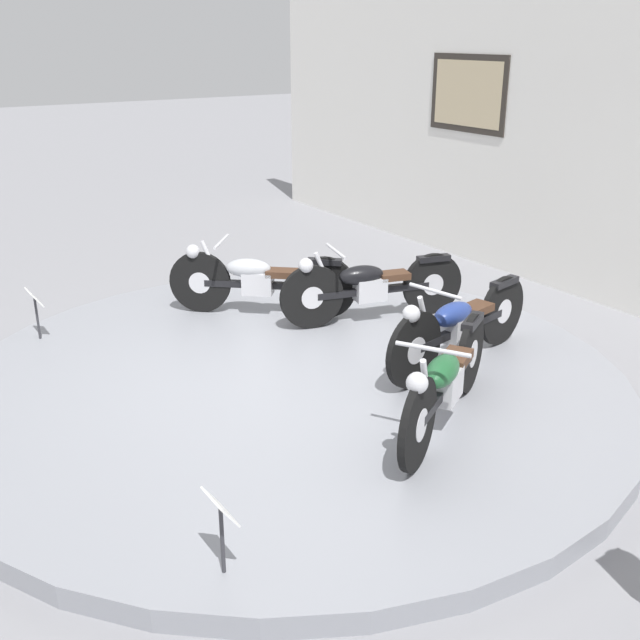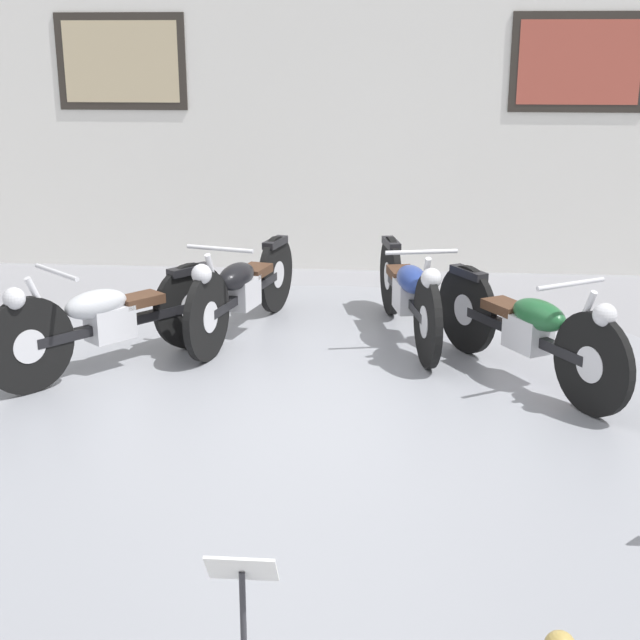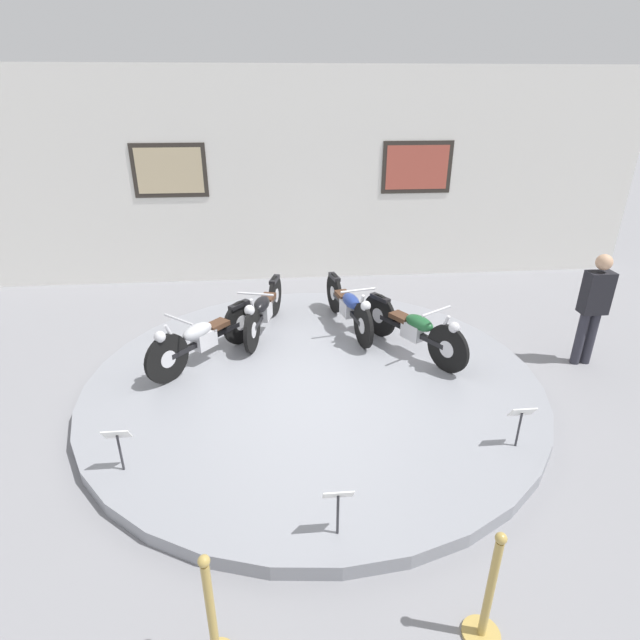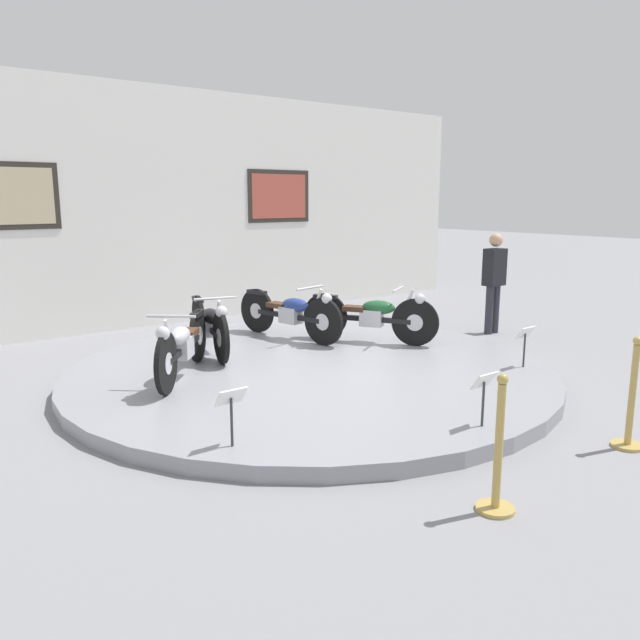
# 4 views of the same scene
# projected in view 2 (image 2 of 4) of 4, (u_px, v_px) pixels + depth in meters

# --- Properties ---
(ground_plane) EXTENTS (60.00, 60.00, 0.00)m
(ground_plane) POSITION_uv_depth(u_px,v_px,m) (309.00, 424.00, 5.92)
(ground_plane) COLOR gray
(display_platform) EXTENTS (5.97, 5.97, 0.16)m
(display_platform) POSITION_uv_depth(u_px,v_px,m) (309.00, 413.00, 5.90)
(display_platform) COLOR gray
(display_platform) RESTS_ON ground_plane
(back_wall) EXTENTS (14.00, 0.22, 4.07)m
(back_wall) POSITION_uv_depth(u_px,v_px,m) (346.00, 82.00, 9.46)
(back_wall) COLOR white
(back_wall) RESTS_ON ground_plane
(motorcycle_silver) EXTENTS (1.36, 1.56, 0.81)m
(motorcycle_silver) POSITION_uv_depth(u_px,v_px,m) (110.00, 317.00, 6.35)
(motorcycle_silver) COLOR black
(motorcycle_silver) RESTS_ON display_platform
(motorcycle_black) EXTENTS (0.65, 1.97, 0.81)m
(motorcycle_black) POSITION_uv_depth(u_px,v_px,m) (242.00, 287.00, 7.13)
(motorcycle_black) COLOR black
(motorcycle_black) RESTS_ON display_platform
(motorcycle_blue) EXTENTS (0.59, 2.00, 0.82)m
(motorcycle_blue) POSITION_uv_depth(u_px,v_px,m) (409.00, 291.00, 7.02)
(motorcycle_blue) COLOR black
(motorcycle_blue) RESTS_ON display_platform
(motorcycle_green) EXTENTS (1.09, 1.76, 0.81)m
(motorcycle_green) POSITION_uv_depth(u_px,v_px,m) (528.00, 327.00, 6.12)
(motorcycle_green) COLOR black
(motorcycle_green) RESTS_ON display_platform
(info_placard_front_centre) EXTENTS (0.26, 0.11, 0.51)m
(info_placard_front_centre) POSITION_uv_depth(u_px,v_px,m) (242.00, 585.00, 3.26)
(info_placard_front_centre) COLOR #333338
(info_placard_front_centre) RESTS_ON display_platform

